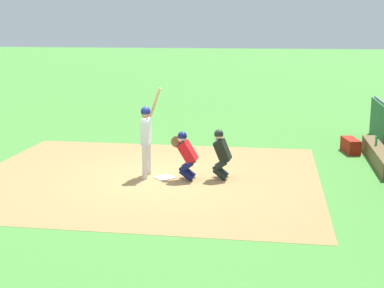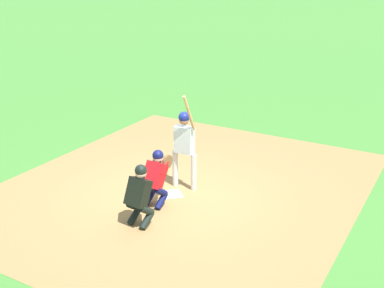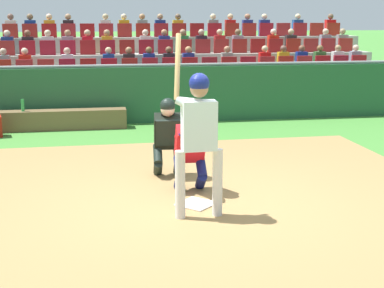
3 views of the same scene
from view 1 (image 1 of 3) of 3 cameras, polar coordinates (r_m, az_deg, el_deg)
name	(u,v)px [view 1 (image 1 of 3)]	position (r m, az deg, el deg)	size (l,w,h in m)	color
ground_plane	(164,178)	(14.03, -2.95, -3.58)	(160.00, 160.00, 0.00)	#468835
infield_dirt_patch	(145,177)	(14.13, -4.93, -3.46)	(7.74, 8.93, 0.01)	#9F7B4A
home_plate_marker	(164,177)	(14.02, -2.95, -3.52)	(0.44, 0.44, 0.02)	white
batter_at_plate	(146,133)	(13.92, -4.82, 1.15)	(0.62, 0.49, 2.31)	silver
catcher_crouching	(186,152)	(13.73, -0.67, -0.88)	(0.47, 0.71, 1.26)	#12184F
home_plate_umpire	(221,152)	(13.81, 3.08, -0.82)	(0.49, 0.48, 1.29)	black
dugout_bench	(379,156)	(16.33, 19.03, -1.16)	(3.77, 0.40, 0.44)	brown
water_bottle_on_bench	(376,141)	(16.61, 18.82, 0.33)	(0.07, 0.07, 0.27)	green
equipment_duffel_bag	(351,145)	(17.44, 16.34, -0.15)	(0.96, 0.36, 0.44)	#A01C0F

